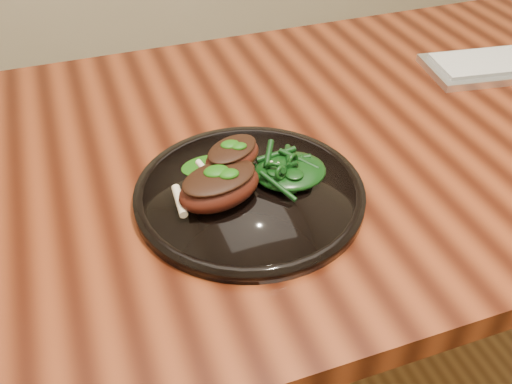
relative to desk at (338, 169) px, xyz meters
The scene contains 6 objects.
desk is the anchor object (origin of this frame).
plate 0.25m from the desk, 149.52° to the right, with size 0.31×0.31×0.02m.
lamb_chop_front 0.31m from the desk, 152.31° to the right, with size 0.13×0.10×0.05m.
lamb_chop_back 0.27m from the desk, 157.99° to the right, with size 0.11×0.09×0.04m.
herb_smear 0.27m from the desk, 168.06° to the right, with size 0.08×0.05×0.00m, color #0C4006.
greens_heap 0.21m from the desk, 141.01° to the right, with size 0.10×0.10×0.04m.
Camera 1 is at (-0.40, -0.69, 1.25)m, focal length 40.00 mm.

